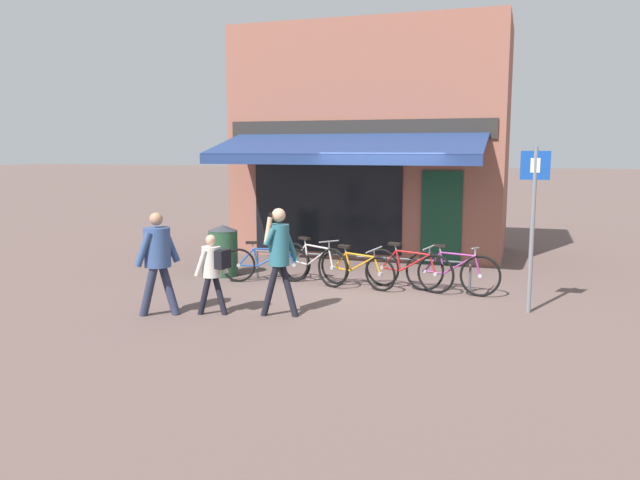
% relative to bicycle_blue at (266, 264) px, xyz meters
% --- Properties ---
extents(ground_plane, '(160.00, 160.00, 0.00)m').
position_rel_bicycle_blue_xyz_m(ground_plane, '(2.02, 0.33, -0.36)').
color(ground_plane, brown).
extents(shop_front, '(6.54, 4.99, 5.51)m').
position_rel_bicycle_blue_xyz_m(shop_front, '(1.03, 4.42, 2.39)').
color(shop_front, '#8E5647').
rests_on(shop_front, ground_plane).
extents(bike_rack_rail, '(4.27, 0.04, 0.57)m').
position_rel_bicycle_blue_xyz_m(bike_rack_rail, '(1.78, 0.27, 0.13)').
color(bike_rack_rail, '#47494F').
rests_on(bike_rack_rail, ground_plane).
extents(bicycle_blue, '(1.67, 0.73, 0.80)m').
position_rel_bicycle_blue_xyz_m(bicycle_blue, '(0.00, 0.00, 0.00)').
color(bicycle_blue, black).
rests_on(bicycle_blue, ground_plane).
extents(bicycle_silver, '(1.60, 0.79, 0.88)m').
position_rel_bicycle_blue_xyz_m(bicycle_silver, '(0.93, 0.14, 0.04)').
color(bicycle_silver, black).
rests_on(bicycle_silver, ground_plane).
extents(bicycle_orange, '(1.61, 0.74, 0.80)m').
position_rel_bicycle_blue_xyz_m(bicycle_orange, '(1.82, 0.03, -0.00)').
color(bicycle_orange, black).
rests_on(bicycle_orange, ground_plane).
extents(bicycle_red, '(1.75, 0.69, 0.86)m').
position_rel_bicycle_blue_xyz_m(bicycle_red, '(2.76, 0.16, 0.03)').
color(bicycle_red, black).
rests_on(bicycle_red, ground_plane).
extents(bicycle_purple, '(1.74, 0.52, 0.89)m').
position_rel_bicycle_blue_xyz_m(bicycle_purple, '(3.55, 0.13, 0.03)').
color(bicycle_purple, black).
rests_on(bicycle_purple, ground_plane).
extents(pedestrian_adult, '(0.60, 0.48, 1.69)m').
position_rel_bicycle_blue_xyz_m(pedestrian_adult, '(1.20, -2.28, 0.69)').
color(pedestrian_adult, black).
rests_on(pedestrian_adult, ground_plane).
extents(pedestrian_child, '(0.54, 0.41, 1.27)m').
position_rel_bicycle_blue_xyz_m(pedestrian_child, '(0.20, -2.53, 0.43)').
color(pedestrian_child, black).
rests_on(pedestrian_child, ground_plane).
extents(pedestrian_second_adult, '(0.58, 0.65, 1.63)m').
position_rel_bicycle_blue_xyz_m(pedestrian_second_adult, '(-0.60, -2.81, 0.61)').
color(pedestrian_second_adult, '#282D47').
rests_on(pedestrian_second_adult, ground_plane).
extents(litter_bin, '(0.60, 0.60, 1.05)m').
position_rel_bicycle_blue_xyz_m(litter_bin, '(-1.06, 0.27, 0.17)').
color(litter_bin, '#23472D').
rests_on(litter_bin, ground_plane).
extents(parking_sign, '(0.44, 0.07, 2.60)m').
position_rel_bicycle_blue_xyz_m(parking_sign, '(4.86, -0.85, 1.22)').
color(parking_sign, slate).
rests_on(parking_sign, ground_plane).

